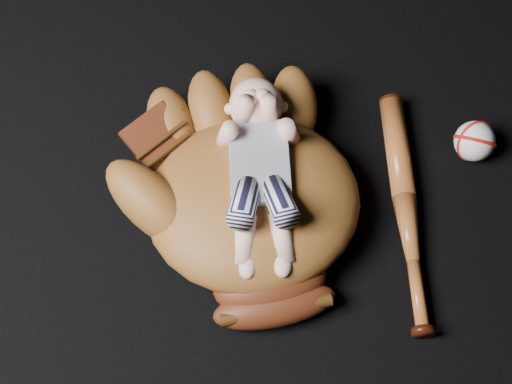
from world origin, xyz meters
TOP-DOWN VIEW (x-y plane):
  - baseball_glove at (0.01, -0.04)m, footprint 0.50×0.56m
  - newborn_baby at (0.03, -0.03)m, footprint 0.20×0.37m
  - baseball_bat at (0.29, -0.08)m, footprint 0.09×0.48m
  - baseball at (0.44, 0.04)m, footprint 0.08×0.08m

SIDE VIEW (x-z plane):
  - baseball_bat at x=0.29m, z-range 0.00..0.04m
  - baseball at x=0.44m, z-range 0.00..0.08m
  - baseball_glove at x=0.01m, z-range 0.00..0.17m
  - newborn_baby at x=0.03m, z-range 0.06..0.21m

